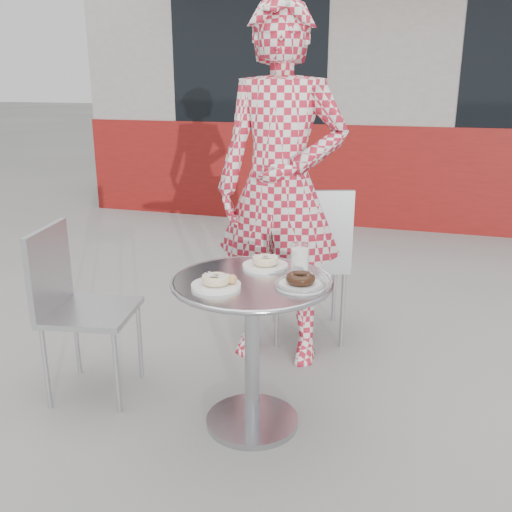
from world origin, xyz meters
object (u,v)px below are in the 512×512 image
(chair_far, at_px, (307,290))
(plate_checker, at_px, (300,282))
(plate_near, at_px, (217,282))
(seated_person, at_px, (280,190))
(bistro_table, at_px, (252,317))
(chair_left, at_px, (92,344))
(milk_cup, at_px, (300,259))
(plate_far, at_px, (265,263))

(chair_far, height_order, plate_checker, chair_far)
(chair_far, xyz_separation_m, plate_near, (-0.13, -1.08, 0.41))
(seated_person, bearing_deg, chair_far, 71.87)
(bistro_table, bearing_deg, chair_left, 177.60)
(bistro_table, bearing_deg, plate_checker, -4.22)
(plate_checker, xyz_separation_m, milk_cup, (-0.04, 0.16, 0.04))
(bistro_table, xyz_separation_m, plate_checker, (0.20, -0.01, 0.18))
(chair_far, xyz_separation_m, seated_person, (-0.09, -0.28, 0.63))
(chair_left, xyz_separation_m, plate_near, (0.69, -0.15, 0.43))
(seated_person, relative_size, plate_far, 9.28)
(chair_left, height_order, milk_cup, chair_left)
(bistro_table, height_order, chair_far, chair_far)
(bistro_table, height_order, plate_near, plate_near)
(chair_far, bearing_deg, bistro_table, 71.41)
(bistro_table, relative_size, plate_near, 3.45)
(plate_near, bearing_deg, milk_cup, 45.22)
(bistro_table, distance_m, plate_far, 0.25)
(bistro_table, height_order, milk_cup, milk_cup)
(chair_far, distance_m, seated_person, 0.69)
(bistro_table, distance_m, seated_person, 0.79)
(chair_far, distance_m, chair_left, 1.24)
(bistro_table, relative_size, plate_far, 3.41)
(plate_far, xyz_separation_m, plate_checker, (0.19, -0.18, -0.00))
(chair_left, bearing_deg, chair_far, -52.08)
(chair_left, xyz_separation_m, seated_person, (0.73, 0.64, 0.65))
(chair_far, relative_size, seated_person, 0.49)
(chair_left, distance_m, plate_far, 0.92)
(milk_cup, bearing_deg, bistro_table, -137.60)
(chair_far, relative_size, plate_checker, 4.46)
(bistro_table, xyz_separation_m, chair_far, (0.03, 0.96, -0.23))
(seated_person, distance_m, plate_far, 0.56)
(plate_far, xyz_separation_m, plate_near, (-0.11, -0.29, 0.00))
(chair_left, height_order, plate_far, chair_left)
(milk_cup, bearing_deg, seated_person, 113.11)
(chair_far, height_order, seated_person, seated_person)
(chair_far, height_order, plate_near, chair_far)
(plate_near, bearing_deg, seated_person, 87.29)
(seated_person, xyz_separation_m, plate_checker, (0.27, -0.69, -0.22))
(chair_far, bearing_deg, plate_far, 71.51)
(plate_near, xyz_separation_m, plate_checker, (0.30, 0.10, -0.00))
(chair_left, relative_size, plate_checker, 4.03)
(seated_person, distance_m, milk_cup, 0.60)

